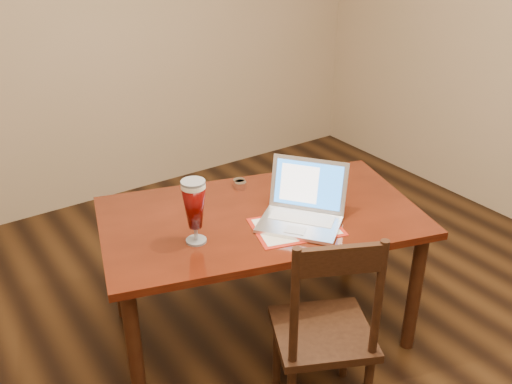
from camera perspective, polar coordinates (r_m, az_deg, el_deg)
dining_table at (r=2.73m, az=0.44°, el=-3.60°), size 1.67×1.23×0.99m
dining_chair at (r=2.43m, az=6.92°, el=-13.74°), size 0.53×0.52×0.94m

